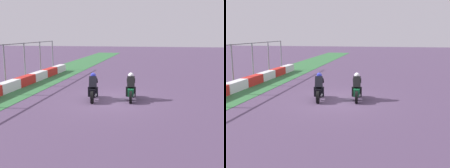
# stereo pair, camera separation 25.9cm
# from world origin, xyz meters

# --- Properties ---
(ground_plane) EXTENTS (120.00, 120.00, 0.00)m
(ground_plane) POSITION_xyz_m (0.00, 0.00, 0.00)
(ground_plane) COLOR #503C59
(rider_lane_a) EXTENTS (2.04, 0.56, 1.51)m
(rider_lane_a) POSITION_xyz_m (0.23, -1.14, 0.62)
(rider_lane_a) COLOR black
(rider_lane_a) RESTS_ON ground_plane
(rider_lane_b) EXTENTS (2.04, 0.60, 1.51)m
(rider_lane_b) POSITION_xyz_m (-0.16, 0.88, 0.62)
(rider_lane_b) COLOR black
(rider_lane_b) RESTS_ON ground_plane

